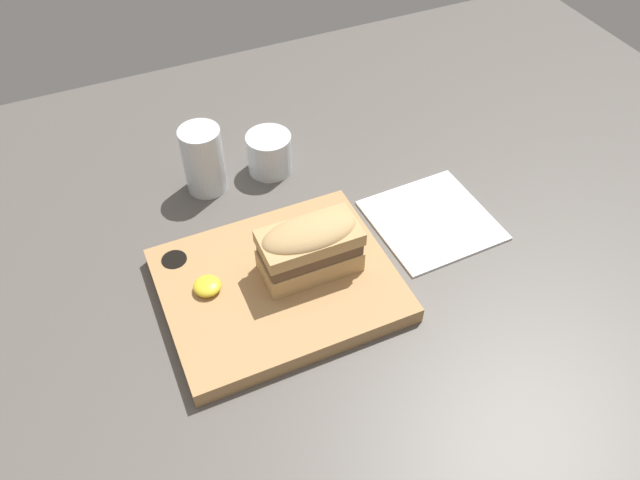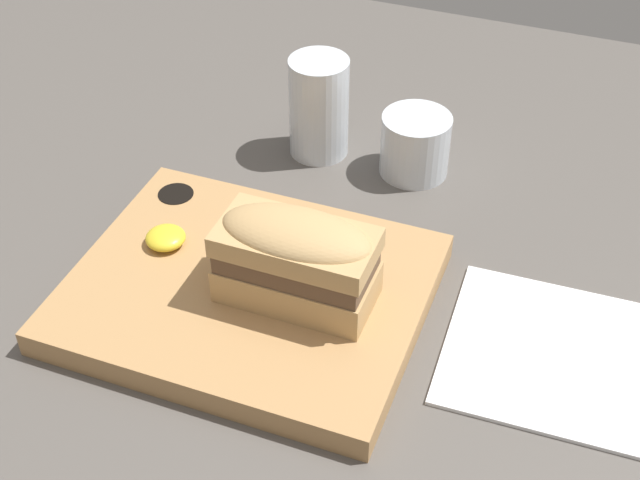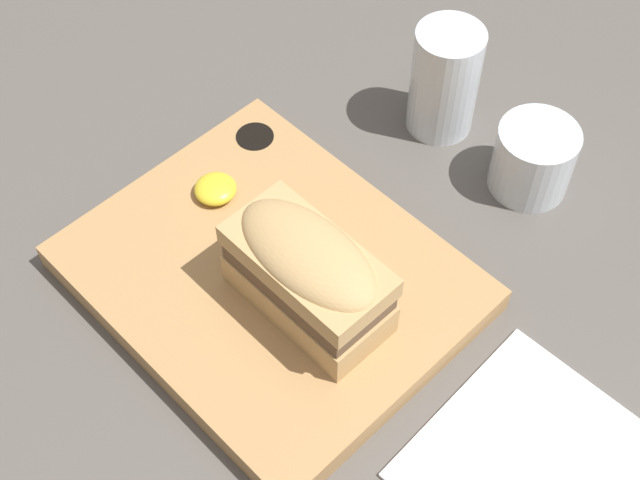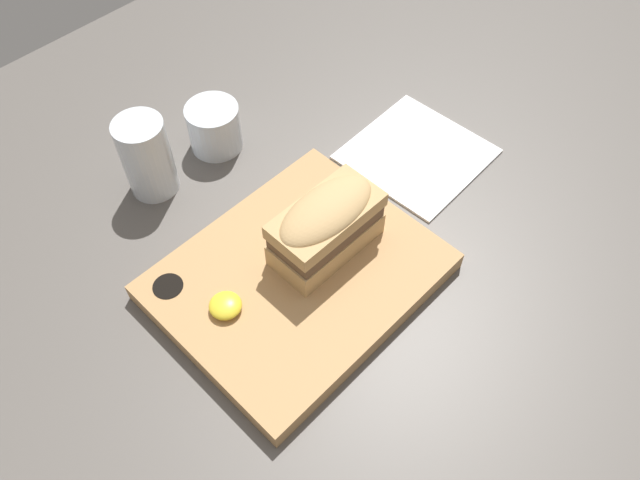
% 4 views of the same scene
% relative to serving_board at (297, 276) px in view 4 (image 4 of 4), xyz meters
% --- Properties ---
extents(dining_table, '(1.88, 1.17, 0.02)m').
position_rel_serving_board_xyz_m(dining_table, '(-0.00, 0.05, -0.02)').
color(dining_table, '#56514C').
rests_on(dining_table, ground).
extents(serving_board, '(0.32, 0.26, 0.03)m').
position_rel_serving_board_xyz_m(serving_board, '(0.00, 0.00, 0.00)').
color(serving_board, tan).
rests_on(serving_board, dining_table).
extents(sandwich, '(0.14, 0.07, 0.09)m').
position_rel_serving_board_xyz_m(sandwich, '(0.05, -0.00, 0.06)').
color(sandwich, tan).
rests_on(sandwich, serving_board).
extents(mustard_dollop, '(0.04, 0.04, 0.02)m').
position_rel_serving_board_xyz_m(mustard_dollop, '(-0.09, 0.02, 0.02)').
color(mustard_dollop, yellow).
rests_on(mustard_dollop, serving_board).
extents(water_glass, '(0.07, 0.07, 0.11)m').
position_rel_serving_board_xyz_m(water_glass, '(-0.03, 0.25, 0.04)').
color(water_glass, silver).
rests_on(water_glass, dining_table).
extents(wine_glass, '(0.07, 0.07, 0.07)m').
position_rel_serving_board_xyz_m(wine_glass, '(0.08, 0.25, 0.02)').
color(wine_glass, silver).
rests_on(wine_glass, dining_table).
extents(napkin, '(0.18, 0.18, 0.00)m').
position_rel_serving_board_xyz_m(napkin, '(0.27, 0.03, -0.01)').
color(napkin, white).
rests_on(napkin, dining_table).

